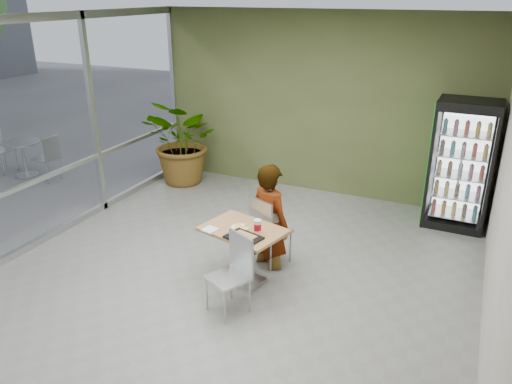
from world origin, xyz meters
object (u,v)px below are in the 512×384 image
seated_woman (270,226)px  soda_cup (258,226)px  cafeteria_tray (244,237)px  potted_plant (185,142)px  chair_far (266,226)px  dining_table (243,244)px  beverage_fridge (461,165)px  chair_near (234,267)px

seated_woman → soda_cup: (0.08, -0.59, 0.27)m
cafeteria_tray → potted_plant: 3.99m
chair_far → soda_cup: chair_far is taller
seated_woman → soda_cup: size_ratio=10.59×
dining_table → beverage_fridge: beverage_fridge is taller
chair_far → seated_woman: (0.04, 0.04, -0.01)m
beverage_fridge → dining_table: bearing=-126.9°
soda_cup → beverage_fridge: size_ratio=0.08×
soda_cup → beverage_fridge: bearing=54.4°
dining_table → seated_woman: 0.59m
chair_near → dining_table: bearing=131.8°
chair_far → chair_near: (0.08, -1.09, -0.02)m
chair_near → chair_far: bearing=120.2°
chair_near → seated_woman: seated_woman is taller
chair_near → potted_plant: 4.29m
chair_far → dining_table: bearing=105.2°
cafeteria_tray → potted_plant: bearing=131.9°
seated_woman → soda_cup: bearing=121.5°
seated_woman → potted_plant: potted_plant is taller
seated_woman → soda_cup: 0.65m
dining_table → chair_far: (0.08, 0.53, 0.04)m
chair_far → beverage_fridge: (2.22, 2.38, 0.42)m
seated_woman → beverage_fridge: beverage_fridge is taller
potted_plant → seated_woman: bearing=-39.1°
soda_cup → seated_woman: bearing=98.0°
dining_table → chair_near: (0.16, -0.56, 0.01)m
dining_table → potted_plant: 3.76m
seated_woman → soda_cup: seated_woman is taller
chair_near → cafeteria_tray: bearing=123.4°
chair_far → chair_near: size_ratio=1.04×
dining_table → beverage_fridge: (2.29, 2.91, 0.46)m
seated_woman → cafeteria_tray: bearing=113.4°
beverage_fridge → potted_plant: beverage_fridge is taller
dining_table → beverage_fridge: 3.74m
soda_cup → beverage_fridge: (2.09, 2.93, 0.17)m
chair_far → seated_woman: size_ratio=0.57×
chair_near → cafeteria_tray: 0.40m
chair_near → beverage_fridge: bearing=84.3°
dining_table → soda_cup: (0.20, -0.01, 0.29)m
dining_table → soda_cup: soda_cup is taller
potted_plant → chair_near: bearing=-50.6°
chair_near → beverage_fridge: 4.10m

